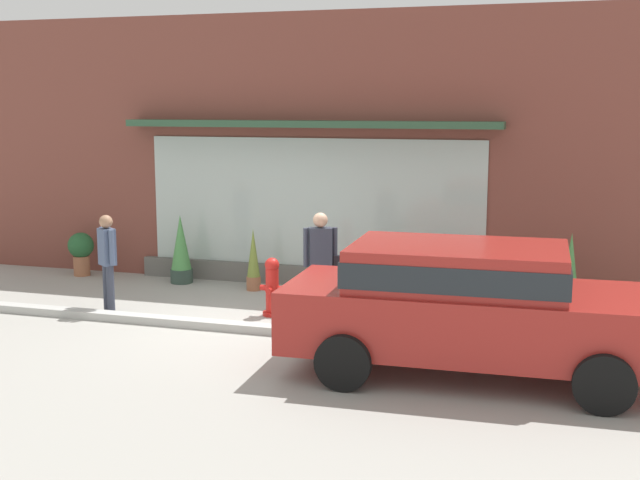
# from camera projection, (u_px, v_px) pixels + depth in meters

# --- Properties ---
(ground_plane) EXTENTS (60.00, 60.00, 0.00)m
(ground_plane) POSITION_uv_depth(u_px,v_px,m) (248.00, 328.00, 12.05)
(ground_plane) COLOR #9E9B93
(curb_strip) EXTENTS (14.00, 0.24, 0.12)m
(curb_strip) POSITION_uv_depth(u_px,v_px,m) (243.00, 327.00, 11.85)
(curb_strip) COLOR #B2B2AD
(curb_strip) RESTS_ON ground_plane
(storefront) EXTENTS (14.00, 0.81, 4.84)m
(storefront) POSITION_uv_depth(u_px,v_px,m) (313.00, 154.00, 14.67)
(storefront) COLOR brown
(storefront) RESTS_ON ground_plane
(fire_hydrant) EXTENTS (0.38, 0.34, 0.91)m
(fire_hydrant) POSITION_uv_depth(u_px,v_px,m) (272.00, 287.00, 12.68)
(fire_hydrant) COLOR red
(fire_hydrant) RESTS_ON ground_plane
(pedestrian_with_handbag) EXTENTS (0.66, 0.37, 1.66)m
(pedestrian_with_handbag) POSITION_uv_depth(u_px,v_px,m) (322.00, 258.00, 12.28)
(pedestrian_with_handbag) COLOR #333847
(pedestrian_with_handbag) RESTS_ON ground_plane
(pedestrian_passerby) EXTENTS (0.38, 0.32, 1.55)m
(pedestrian_passerby) POSITION_uv_depth(u_px,v_px,m) (107.00, 257.00, 12.79)
(pedestrian_passerby) COLOR #333847
(pedestrian_passerby) RESTS_ON ground_plane
(parked_car_red) EXTENTS (4.62, 2.09, 1.60)m
(parked_car_red) POSITION_uv_depth(u_px,v_px,m) (470.00, 302.00, 9.80)
(parked_car_red) COLOR maroon
(parked_car_red) RESTS_ON ground_plane
(potted_plant_doorstep) EXTENTS (0.30, 0.30, 0.97)m
(potted_plant_doorstep) POSITION_uv_depth(u_px,v_px,m) (393.00, 270.00, 13.90)
(potted_plant_doorstep) COLOR #4C4C51
(potted_plant_doorstep) RESTS_ON ground_plane
(potted_plant_near_hydrant) EXTENTS (0.41, 0.41, 1.26)m
(potted_plant_near_hydrant) POSITION_uv_depth(u_px,v_px,m) (181.00, 250.00, 14.99)
(potted_plant_near_hydrant) COLOR #33473D
(potted_plant_near_hydrant) RESTS_ON ground_plane
(potted_plant_window_right) EXTENTS (0.46, 0.46, 0.98)m
(potted_plant_window_right) POSITION_uv_depth(u_px,v_px,m) (439.00, 277.00, 13.35)
(potted_plant_window_right) COLOR #9E6042
(potted_plant_window_right) RESTS_ON ground_plane
(potted_plant_low_front) EXTENTS (0.32, 0.32, 1.27)m
(potted_plant_low_front) POSITION_uv_depth(u_px,v_px,m) (570.00, 274.00, 12.88)
(potted_plant_low_front) COLOR #4C4C51
(potted_plant_low_front) RESTS_ON ground_plane
(potted_plant_by_entrance) EXTENTS (0.49, 0.49, 0.83)m
(potted_plant_by_entrance) POSITION_uv_depth(u_px,v_px,m) (81.00, 250.00, 15.64)
(potted_plant_by_entrance) COLOR #9E6042
(potted_plant_by_entrance) RESTS_ON ground_plane
(potted_plant_trailing_edge) EXTENTS (0.25, 0.25, 1.10)m
(potted_plant_trailing_edge) POSITION_uv_depth(u_px,v_px,m) (253.00, 261.00, 14.40)
(potted_plant_trailing_edge) COLOR #9E6042
(potted_plant_trailing_edge) RESTS_ON ground_plane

